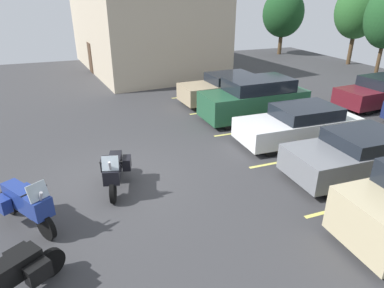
# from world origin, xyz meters

# --- Properties ---
(ground) EXTENTS (44.00, 44.00, 0.10)m
(ground) POSITION_xyz_m (0.00, 0.00, -0.05)
(ground) COLOR #38383A
(motorcycle_touring) EXTENTS (2.13, 1.01, 1.37)m
(motorcycle_touring) POSITION_xyz_m (0.40, -0.09, 0.63)
(motorcycle_touring) COLOR black
(motorcycle_touring) RESTS_ON ground
(motorcycle_second) EXTENTS (1.39, 1.84, 1.33)m
(motorcycle_second) POSITION_xyz_m (3.76, -2.54, 0.62)
(motorcycle_second) COLOR black
(motorcycle_second) RESTS_ON ground
(motorcycle_third) EXTENTS (2.04, 1.41, 1.46)m
(motorcycle_third) POSITION_xyz_m (1.44, -2.35, 0.69)
(motorcycle_third) COLOR black
(motorcycle_third) RESTS_ON ground
(parking_stripes) EXTENTS (14.53, 4.84, 0.01)m
(parking_stripes) POSITION_xyz_m (-0.80, 6.66, 0.00)
(parking_stripes) COLOR #EAE066
(parking_stripes) RESTS_ON ground
(car_tan) EXTENTS (2.08, 4.59, 1.51)m
(car_tan) POSITION_xyz_m (-6.35, 6.61, 0.75)
(car_tan) COLOR tan
(car_tan) RESTS_ON ground
(car_green) EXTENTS (2.05, 4.80, 1.85)m
(car_green) POSITION_xyz_m (-3.58, 6.79, 0.92)
(car_green) COLOR #235638
(car_green) RESTS_ON ground
(car_white) EXTENTS (1.93, 4.68, 1.41)m
(car_white) POSITION_xyz_m (-0.68, 7.07, 0.70)
(car_white) COLOR white
(car_white) RESTS_ON ground
(car_grey) EXTENTS (1.95, 4.34, 1.44)m
(car_grey) POSITION_xyz_m (2.21, 7.04, 0.72)
(car_grey) COLOR slate
(car_grey) RESTS_ON ground
(car_far_maroon) EXTENTS (2.11, 4.82, 1.52)m
(car_far_maroon) POSITION_xyz_m (-2.98, 13.73, 0.73)
(car_far_maroon) COLOR maroon
(car_far_maroon) RESTS_ON ground
(building_side) EXTENTS (14.36, 9.83, 5.90)m
(building_side) POSITION_xyz_m (-16.84, 4.73, 2.96)
(building_side) COLOR #BCAD93
(building_side) RESTS_ON ground
(tree_center_left) EXTENTS (3.71, 3.71, 5.74)m
(tree_center_left) POSITION_xyz_m (-18.64, 18.29, 3.63)
(tree_center_left) COLOR #4C3823
(tree_center_left) RESTS_ON ground
(tree_center) EXTENTS (3.41, 3.41, 6.15)m
(tree_center) POSITION_xyz_m (-12.39, 20.72, 4.06)
(tree_center) COLOR #4C3823
(tree_center) RESTS_ON ground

